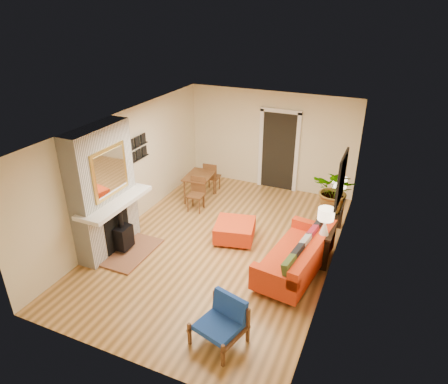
% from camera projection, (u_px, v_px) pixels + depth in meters
% --- Properties ---
extents(room_shell, '(6.50, 6.50, 6.50)m').
position_uv_depth(room_shell, '(286.00, 153.00, 9.81)').
color(room_shell, tan).
rests_on(room_shell, ground).
extents(fireplace, '(1.09, 1.68, 2.60)m').
position_uv_depth(fireplace, '(105.00, 194.00, 7.76)').
color(fireplace, white).
rests_on(fireplace, ground).
extents(sofa, '(1.14, 2.15, 0.81)m').
position_uv_depth(sofa, '(299.00, 257.00, 7.41)').
color(sofa, silver).
rests_on(sofa, ground).
extents(ottoman, '(0.96, 0.96, 0.41)m').
position_uv_depth(ottoman, '(235.00, 230.00, 8.49)').
color(ottoman, silver).
rests_on(ottoman, ground).
extents(blue_chair, '(0.84, 0.83, 0.72)m').
position_uv_depth(blue_chair, '(223.00, 319.00, 5.93)').
color(blue_chair, brown).
rests_on(blue_chair, ground).
extents(dining_table, '(0.73, 1.56, 0.83)m').
position_uv_depth(dining_table, '(202.00, 180.00, 10.07)').
color(dining_table, brown).
rests_on(dining_table, ground).
extents(console_table, '(0.34, 1.85, 0.72)m').
position_uv_depth(console_table, '(330.00, 223.00, 8.10)').
color(console_table, black).
rests_on(console_table, ground).
extents(lamp_near, '(0.30, 0.30, 0.54)m').
position_uv_depth(lamp_near, '(326.00, 218.00, 7.27)').
color(lamp_near, white).
rests_on(lamp_near, console_table).
extents(lamp_far, '(0.30, 0.30, 0.54)m').
position_uv_depth(lamp_far, '(339.00, 186.00, 8.51)').
color(lamp_far, white).
rests_on(lamp_far, console_table).
extents(houseplant, '(0.96, 0.87, 0.94)m').
position_uv_depth(houseplant, '(335.00, 190.00, 8.04)').
color(houseplant, '#1E5919').
rests_on(houseplant, console_table).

